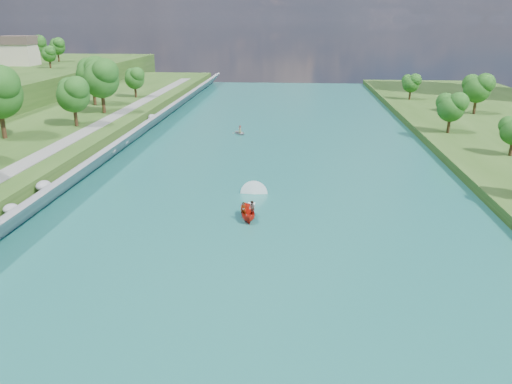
{
  "coord_description": "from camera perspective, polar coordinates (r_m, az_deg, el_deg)",
  "views": [
    {
      "loc": [
        3.64,
        -44.21,
        21.87
      ],
      "look_at": [
        -0.8,
        11.52,
        2.5
      ],
      "focal_mm": 35.0,
      "sensor_mm": 36.0,
      "label": 1
    }
  ],
  "objects": [
    {
      "name": "ground",
      "position": [
        49.46,
        -0.13,
        -7.13
      ],
      "size": [
        260.0,
        260.0,
        0.0
      ],
      "primitive_type": "plane",
      "color": "#2D5119",
      "rests_on": "ground"
    },
    {
      "name": "river_water",
      "position": [
        67.91,
        1.24,
        0.37
      ],
      "size": [
        55.0,
        240.0,
        0.1
      ],
      "primitive_type": "cube",
      "color": "#1A6165",
      "rests_on": "ground"
    },
    {
      "name": "riprap_bank",
      "position": [
        72.81,
        -19.55,
        1.99
      ],
      "size": [
        4.17,
        236.0,
        4.05
      ],
      "color": "slate",
      "rests_on": "ground"
    },
    {
      "name": "riverside_path",
      "position": [
        75.92,
        -24.08,
        3.46
      ],
      "size": [
        3.0,
        200.0,
        0.1
      ],
      "primitive_type": "cube",
      "color": "gray",
      "rests_on": "berm_west"
    },
    {
      "name": "trees_ridge",
      "position": [
        162.43,
        -24.8,
        14.4
      ],
      "size": [
        19.74,
        52.86,
        9.9
      ],
      "color": "#1E4B14",
      "rests_on": "ridge_west"
    },
    {
      "name": "motorboat",
      "position": [
        58.69,
        -0.82,
        -1.94
      ],
      "size": [
        3.6,
        18.95,
        2.22
      ],
      "rotation": [
        0.0,
        0.0,
        3.35
      ],
      "color": "red",
      "rests_on": "river_water"
    },
    {
      "name": "raft",
      "position": [
        100.67,
        -1.85,
        6.85
      ],
      "size": [
        3.71,
        4.06,
        1.73
      ],
      "rotation": [
        0.0,
        0.0,
        0.52
      ],
      "color": "#9C9EA4",
      "rests_on": "river_water"
    }
  ]
}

